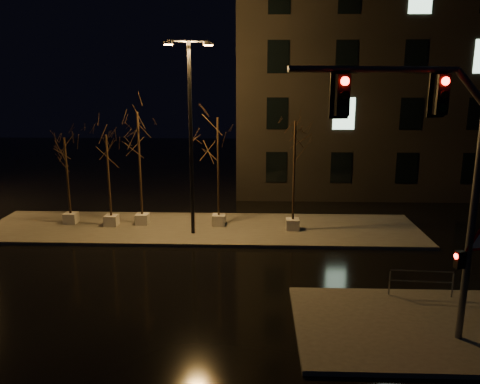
{
  "coord_description": "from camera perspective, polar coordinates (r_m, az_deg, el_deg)",
  "views": [
    {
      "loc": [
        2.78,
        -16.67,
        7.41
      ],
      "look_at": [
        2.07,
        2.69,
        2.8
      ],
      "focal_mm": 35.0,
      "sensor_mm": 36.0,
      "label": 1
    }
  ],
  "objects": [
    {
      "name": "ground",
      "position": [
        18.45,
        -6.87,
        -10.39
      ],
      "size": [
        90.0,
        90.0,
        0.0
      ],
      "primitive_type": "plane",
      "color": "black",
      "rests_on": "ground"
    },
    {
      "name": "median",
      "position": [
        23.99,
        -4.68,
        -4.47
      ],
      "size": [
        22.0,
        5.0,
        0.15
      ],
      "primitive_type": "cube",
      "color": "#484640",
      "rests_on": "ground"
    },
    {
      "name": "sidewalk_corner",
      "position": [
        15.8,
        19.92,
        -15.15
      ],
      "size": [
        7.0,
        5.0,
        0.15
      ],
      "primitive_type": "cube",
      "color": "#484640",
      "rests_on": "ground"
    },
    {
      "name": "building",
      "position": [
        36.44,
        20.54,
        12.7
      ],
      "size": [
        25.0,
        12.0,
        15.0
      ],
      "primitive_type": "cube",
      "color": "black",
      "rests_on": "ground"
    },
    {
      "name": "tree_0",
      "position": [
        25.37,
        -20.48,
        4.03
      ],
      "size": [
        1.8,
        1.8,
        4.62
      ],
      "color": "beige",
      "rests_on": "median"
    },
    {
      "name": "tree_1",
      "position": [
        24.24,
        -15.89,
        4.31
      ],
      "size": [
        1.8,
        1.8,
        4.81
      ],
      "color": "beige",
      "rests_on": "median"
    },
    {
      "name": "tree_2",
      "position": [
        24.01,
        -12.28,
        6.48
      ],
      "size": [
        1.8,
        1.8,
        5.94
      ],
      "color": "beige",
      "rests_on": "median"
    },
    {
      "name": "tree_3",
      "position": [
        23.36,
        -2.71,
        6.09
      ],
      "size": [
        1.8,
        1.8,
        5.67
      ],
      "color": "beige",
      "rests_on": "median"
    },
    {
      "name": "tree_4",
      "position": [
        22.73,
        6.69,
        5.61
      ],
      "size": [
        1.8,
        1.8,
        5.57
      ],
      "color": "beige",
      "rests_on": "median"
    },
    {
      "name": "traffic_signal_mast",
      "position": [
        13.26,
        22.85,
        2.5
      ],
      "size": [
        6.11,
        1.43,
        7.61
      ],
      "rotation": [
        0.0,
        0.0,
        0.23
      ],
      "color": "#525359",
      "rests_on": "sidewalk_corner"
    },
    {
      "name": "streetlight_main",
      "position": [
        22.06,
        -6.05,
        8.0
      ],
      "size": [
        2.24,
        0.84,
        9.04
      ],
      "rotation": [
        0.0,
        0.0,
        0.27
      ],
      "color": "black",
      "rests_on": "median"
    },
    {
      "name": "guard_rail_a",
      "position": [
        17.52,
        21.23,
        -9.89
      ],
      "size": [
        2.15,
        0.18,
        0.93
      ],
      "rotation": [
        0.0,
        0.0,
        -0.06
      ],
      "color": "#525359",
      "rests_on": "sidewalk_corner"
    }
  ]
}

